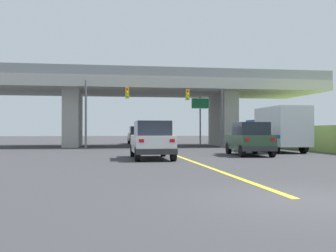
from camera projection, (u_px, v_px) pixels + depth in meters
name	position (u px, v px, depth m)	size (l,w,h in m)	color
ground	(150.00, 146.00, 38.76)	(160.00, 160.00, 0.00)	#353538
overpass_bridge	(150.00, 95.00, 38.83)	(33.13, 9.86, 7.10)	#B7B5AD
lane_divider_stripe	(181.00, 157.00, 22.19)	(0.20, 27.44, 0.01)	yellow
suv_lead	(152.00, 140.00, 21.07)	(2.04, 4.83, 2.02)	silver
suv_crossing	(249.00, 139.00, 24.05)	(2.35, 4.73, 2.02)	#2D4C33
box_truck	(278.00, 129.00, 28.15)	(2.33, 6.51, 3.16)	navy
sedan_oncoming	(137.00, 135.00, 45.62)	(2.06, 4.71, 2.02)	slate
traffic_signal_nearside	(210.00, 105.00, 34.77)	(3.37, 0.36, 6.05)	#56595E
traffic_signal_farside	(101.00, 104.00, 32.73)	(3.67, 0.36, 5.71)	#56595E
highway_sign	(200.00, 109.00, 37.19)	(1.73, 0.17, 4.77)	#56595E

